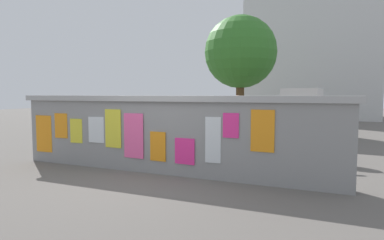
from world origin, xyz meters
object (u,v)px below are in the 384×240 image
(bicycle_near, at_px, (165,128))
(auto_rickshaw_truck, at_px, (274,114))
(tree_roadside, at_px, (241,53))
(person_walking, at_px, (237,117))
(bicycle_far, at_px, (316,149))
(motorcycle, at_px, (116,135))

(bicycle_near, bearing_deg, auto_rickshaw_truck, 20.94)
(bicycle_near, distance_m, tree_roadside, 5.82)
(person_walking, bearing_deg, auto_rickshaw_truck, 77.87)
(bicycle_near, xyz_separation_m, bicycle_far, (5.44, -2.75, 0.00))
(motorcycle, bearing_deg, person_walking, 26.16)
(motorcycle, relative_size, person_walking, 1.17)
(auto_rickshaw_truck, height_order, bicycle_near, auto_rickshaw_truck)
(auto_rickshaw_truck, relative_size, bicycle_far, 2.25)
(person_walking, height_order, tree_roadside, tree_roadside)
(bicycle_far, height_order, tree_roadside, tree_roadside)
(auto_rickshaw_truck, height_order, person_walking, auto_rickshaw_truck)
(motorcycle, relative_size, bicycle_far, 1.14)
(bicycle_near, bearing_deg, motorcycle, -91.13)
(auto_rickshaw_truck, distance_m, motorcycle, 5.88)
(motorcycle, distance_m, tree_roadside, 8.33)
(bicycle_far, distance_m, person_walking, 2.71)
(auto_rickshaw_truck, distance_m, bicycle_near, 4.08)
(auto_rickshaw_truck, xyz_separation_m, motorcycle, (-3.84, -4.43, -0.44))
(tree_roadside, bearing_deg, bicycle_far, -62.56)
(motorcycle, relative_size, bicycle_near, 1.11)
(bicycle_near, relative_size, bicycle_far, 1.03)
(bicycle_near, distance_m, person_walking, 3.52)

